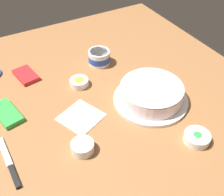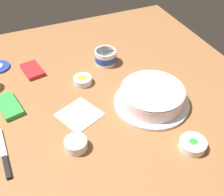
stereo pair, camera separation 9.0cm
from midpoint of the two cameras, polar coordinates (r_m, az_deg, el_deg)
The scene contains 10 objects.
ground_plane at distance 1.18m, azimuth -6.52°, elevation -1.69°, with size 1.54×1.54×0.00m, color #936038.
frosted_cake at distance 1.17m, azimuth 5.92°, elevation 0.88°, with size 0.32×0.32×0.09m.
frosting_tub at distance 1.40m, azimuth -4.52°, elevation 8.33°, with size 0.11×0.11×0.07m.
spreading_knife at distance 1.05m, azimuth -22.57°, elevation -12.85°, with size 0.24×0.03×0.01m.
sprinkle_bowl_green at distance 1.07m, azimuth 14.74°, elevation -7.91°, with size 0.10×0.10×0.03m.
sprinkle_bowl_yellow at distance 1.28m, azimuth -8.76°, elevation 3.21°, with size 0.08×0.08×0.04m.
sprinkle_bowl_pink at distance 1.01m, azimuth -8.64°, elevation -10.01°, with size 0.08×0.08×0.04m.
candy_box_lower at distance 1.22m, azimuth -22.80°, elevation -2.99°, with size 0.16×0.08×0.02m, color green.
candy_box_upper at distance 1.40m, azimuth -19.04°, elevation 4.39°, with size 0.13×0.08×0.02m, color red.
paper_napkin at distance 1.14m, azimuth -8.67°, elevation -3.89°, with size 0.15×0.15×0.01m, color white.
Camera 1 is at (-0.79, 0.34, 0.81)m, focal length 44.53 mm.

